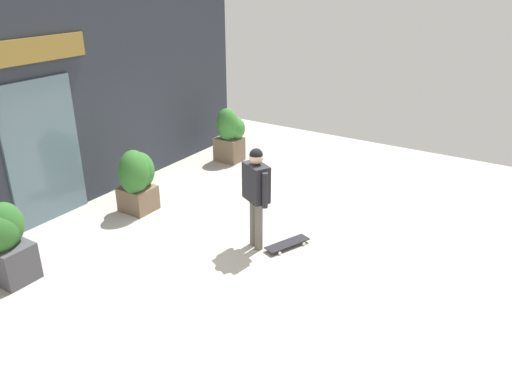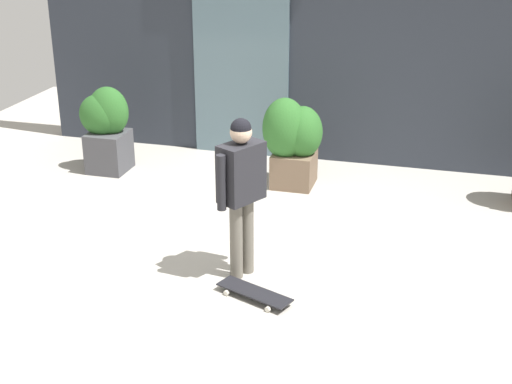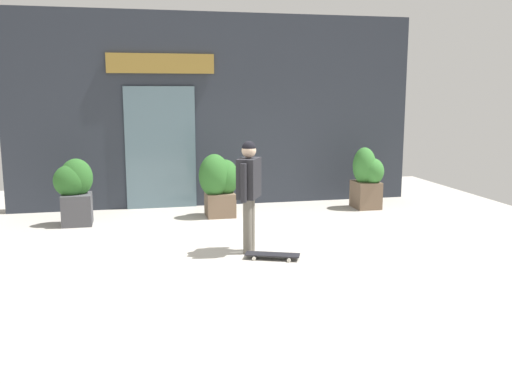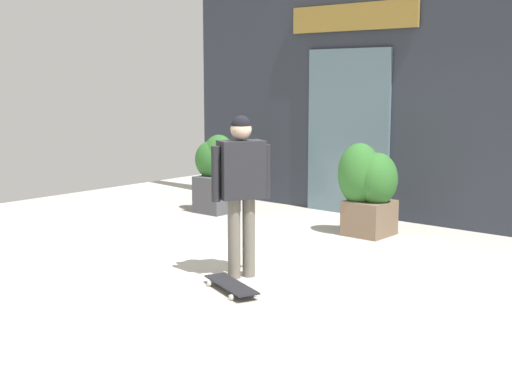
{
  "view_description": "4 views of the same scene",
  "coord_description": "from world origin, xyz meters",
  "views": [
    {
      "loc": [
        -6.04,
        -4.27,
        4.09
      ],
      "look_at": [
        0.02,
        -0.41,
        0.89
      ],
      "focal_mm": 35.25,
      "sensor_mm": 36.0,
      "label": 1
    },
    {
      "loc": [
        1.77,
        -6.78,
        3.62
      ],
      "look_at": [
        0.02,
        -0.41,
        0.89
      ],
      "focal_mm": 50.82,
      "sensor_mm": 36.0,
      "label": 2
    },
    {
      "loc": [
        -1.81,
        -8.56,
        2.38
      ],
      "look_at": [
        0.02,
        -0.41,
        0.89
      ],
      "focal_mm": 39.96,
      "sensor_mm": 36.0,
      "label": 3
    },
    {
      "loc": [
        4.49,
        -5.67,
        2.01
      ],
      "look_at": [
        0.02,
        -0.41,
        0.89
      ],
      "focal_mm": 48.6,
      "sensor_mm": 36.0,
      "label": 4
    }
  ],
  "objects": [
    {
      "name": "ground_plane",
      "position": [
        0.0,
        0.0,
        0.0
      ],
      "size": [
        12.0,
        12.0,
        0.0
      ],
      "primitive_type": "plane",
      "color": "#B2ADA3"
    },
    {
      "name": "building_facade",
      "position": [
        -0.03,
        3.26,
        1.96
      ],
      "size": [
        8.42,
        0.31,
        3.94
      ],
      "color": "#2D333D",
      "rests_on": "ground_plane"
    },
    {
      "name": "skateboarder",
      "position": [
        -0.11,
        -0.49,
        1.02
      ],
      "size": [
        0.44,
        0.56,
        1.66
      ],
      "rotation": [
        0.0,
        0.0,
        -0.49
      ],
      "color": "#666056",
      "rests_on": "ground_plane"
    },
    {
      "name": "skateboard",
      "position": [
        0.15,
        -0.92,
        0.06
      ],
      "size": [
        0.81,
        0.49,
        0.08
      ],
      "rotation": [
        0.0,
        0.0,
        -0.38
      ],
      "color": "black",
      "rests_on": "ground_plane"
    },
    {
      "name": "planter_box_left",
      "position": [
        -2.78,
        1.94,
        0.64
      ],
      "size": [
        0.69,
        0.55,
        1.19
      ],
      "color": "#47474C",
      "rests_on": "ground_plane"
    },
    {
      "name": "planter_box_right",
      "position": [
        2.92,
        2.14,
        0.64
      ],
      "size": [
        0.6,
        0.64,
        1.25
      ],
      "color": "brown",
      "rests_on": "ground_plane"
    },
    {
      "name": "planter_box_mid",
      "position": [
        -0.15,
        2.04,
        0.67
      ],
      "size": [
        0.78,
        0.64,
        1.21
      ],
      "color": "brown",
      "rests_on": "ground_plane"
    }
  ]
}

